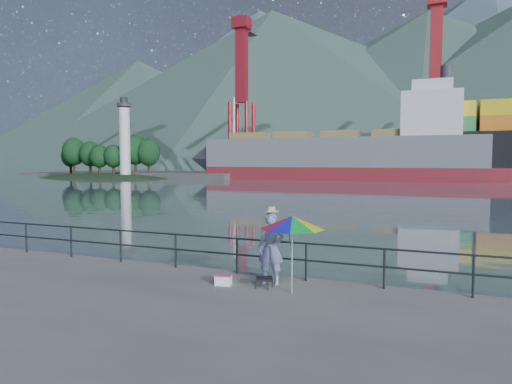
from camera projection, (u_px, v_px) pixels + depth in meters
ground at (71, 347)px, 8.39m from camera, size 24.00×11.00×0.50m
harbor_water at (416, 171)px, 131.90m from camera, size 500.00×280.00×0.00m
far_dock at (459, 176)px, 93.94m from camera, size 200.00×40.00×0.40m
guardrail at (205, 253)px, 13.14m from camera, size 22.00×0.06×1.03m
lighthouse_islet at (104, 175)px, 89.44m from camera, size 48.00×26.40×19.20m
fisherman at (271, 248)px, 11.72m from camera, size 0.74×0.54×1.86m
beach_umbrella at (292, 223)px, 10.77m from camera, size 1.86×1.86×1.88m
folding_stool at (264, 282)px, 11.38m from camera, size 0.52×0.52×0.26m
cooler_bag at (223, 280)px, 11.67m from camera, size 0.44×0.34×0.23m
fishing_rod at (290, 275)px, 12.67m from camera, size 0.42×1.76×1.27m
bulk_carrier at (349, 154)px, 78.25m from camera, size 47.06×8.14×14.50m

